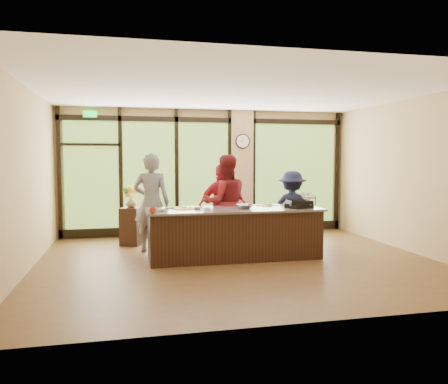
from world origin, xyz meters
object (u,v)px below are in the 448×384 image
cook_right (292,209)px  roasting_pan (299,206)px  cook_left (152,203)px  flower_stand (132,226)px  bar_cart (300,208)px  island_base (234,234)px

cook_right → roasting_pan: 1.06m
cook_left → cook_right: bearing=-166.4°
flower_stand → bar_cart: bearing=35.8°
cook_right → bar_cart: size_ratio=1.60×
cook_right → flower_stand: bearing=6.5°
cook_left → cook_right: (2.90, -0.04, -0.18)m
cook_left → flower_stand: bearing=-49.3°
cook_right → bar_cart: cook_right is taller
cook_right → island_base: bearing=49.5°
roasting_pan → bar_cart: (1.12, 2.65, -0.37)m
cook_left → roasting_pan: size_ratio=4.53×
roasting_pan → cook_right: bearing=53.6°
cook_right → flower_stand: size_ratio=1.97×
cook_right → flower_stand: cook_right is taller
cook_left → bar_cart: bearing=-142.6°
cook_right → cook_left: bearing=19.6°
cook_right → flower_stand: 3.40m
cook_left → roasting_pan: cook_left is taller
roasting_pan → flower_stand: size_ratio=0.54×
bar_cart → cook_right: bearing=-102.1°
cook_right → flower_stand: (-3.28, 0.81, -0.39)m
cook_right → bar_cart: 1.86m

